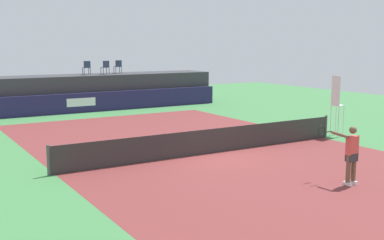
% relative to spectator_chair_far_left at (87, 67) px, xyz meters
% --- Properties ---
extents(ground_plane, '(48.00, 48.00, 0.00)m').
position_rel_spectator_chair_far_left_xyz_m(ground_plane, '(-0.42, -12.21, -2.69)').
color(ground_plane, '#3D7A42').
extents(court_inner, '(12.00, 22.00, 0.00)m').
position_rel_spectator_chair_far_left_xyz_m(court_inner, '(-0.42, -15.21, -2.69)').
color(court_inner, maroon).
rests_on(court_inner, ground).
extents(sponsor_wall, '(18.00, 0.22, 1.20)m').
position_rel_spectator_chair_far_left_xyz_m(sponsor_wall, '(-0.42, -1.71, -2.09)').
color(sponsor_wall, '#231E4C').
rests_on(sponsor_wall, ground).
extents(spectator_platform, '(18.00, 2.80, 2.20)m').
position_rel_spectator_chair_far_left_xyz_m(spectator_platform, '(-0.42, 0.09, -1.59)').
color(spectator_platform, '#38383D').
rests_on(spectator_platform, ground).
extents(spectator_chair_far_left, '(0.47, 0.47, 0.89)m').
position_rel_spectator_chair_far_left_xyz_m(spectator_chair_far_left, '(0.00, 0.00, 0.00)').
color(spectator_chair_far_left, '#2D3D56').
rests_on(spectator_chair_far_left, spectator_platform).
extents(spectator_chair_left, '(0.46, 0.46, 0.89)m').
position_rel_spectator_chair_far_left_xyz_m(spectator_chair_left, '(1.18, -0.26, 0.00)').
color(spectator_chair_left, '#2D3D56').
rests_on(spectator_chair_left, spectator_platform).
extents(spectator_chair_center, '(0.46, 0.46, 0.89)m').
position_rel_spectator_chair_far_left_xyz_m(spectator_chair_center, '(2.28, 0.27, 0.00)').
color(spectator_chair_center, '#2D3D56').
rests_on(spectator_chair_center, spectator_platform).
extents(umpire_chair, '(0.51, 0.51, 2.76)m').
position_rel_spectator_chair_far_left_xyz_m(umpire_chair, '(6.37, -15.22, -1.11)').
color(umpire_chair, white).
rests_on(umpire_chair, ground).
extents(tennis_net, '(12.40, 0.02, 0.95)m').
position_rel_spectator_chair_far_left_xyz_m(tennis_net, '(-0.42, -15.21, -2.22)').
color(tennis_net, '#2D2D2D').
rests_on(tennis_net, ground).
extents(net_post_near, '(0.10, 0.10, 1.00)m').
position_rel_spectator_chair_far_left_xyz_m(net_post_near, '(-6.62, -15.21, -2.19)').
color(net_post_near, '#4C4C51').
rests_on(net_post_near, ground).
extents(net_post_far, '(0.10, 0.10, 1.00)m').
position_rel_spectator_chair_far_left_xyz_m(net_post_far, '(5.78, -15.21, -2.19)').
color(net_post_far, '#4C4C51').
rests_on(net_post_far, ground).
extents(tennis_player, '(0.71, 1.12, 1.77)m').
position_rel_spectator_chair_far_left_xyz_m(tennis_player, '(0.81, -20.88, -1.73)').
color(tennis_player, white).
rests_on(tennis_player, court_inner).
extents(tennis_ball, '(0.07, 0.07, 0.07)m').
position_rel_spectator_chair_far_left_xyz_m(tennis_ball, '(-4.52, -14.92, -2.66)').
color(tennis_ball, '#D8EA33').
rests_on(tennis_ball, court_inner).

